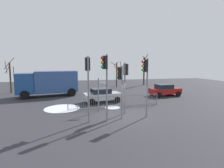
# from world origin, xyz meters

# --- Properties ---
(ground_plane) EXTENTS (60.00, 60.00, 0.00)m
(ground_plane) POSITION_xyz_m (0.00, 0.00, 0.00)
(ground_plane) COLOR #2D2D33
(traffic_light_rear_right) EXTENTS (0.56, 0.36, 4.44)m
(traffic_light_rear_right) POSITION_xyz_m (1.41, -0.55, 3.25)
(traffic_light_rear_right) COLOR slate
(traffic_light_rear_right) RESTS_ON ground
(traffic_light_foreground_right) EXTENTS (0.34, 0.57, 4.56)m
(traffic_light_foreground_right) POSITION_xyz_m (-2.84, -0.62, 3.34)
(traffic_light_foreground_right) COLOR slate
(traffic_light_foreground_right) RESTS_ON ground
(traffic_light_foreground_left) EXTENTS (0.44, 0.49, 3.90)m
(traffic_light_foreground_left) POSITION_xyz_m (-0.45, -0.32, 2.86)
(traffic_light_foreground_left) COLOR slate
(traffic_light_foreground_left) RESTS_ON ground
(traffic_light_mid_right) EXTENTS (0.51, 0.42, 4.68)m
(traffic_light_mid_right) POSITION_xyz_m (-1.67, -0.86, 3.42)
(traffic_light_mid_right) COLOR slate
(traffic_light_mid_right) RESTS_ON ground
(traffic_light_rear_left) EXTENTS (0.47, 0.47, 4.13)m
(traffic_light_rear_left) POSITION_xyz_m (0.30, 0.83, 3.03)
(traffic_light_rear_left) COLOR slate
(traffic_light_rear_left) RESTS_ON ground
(direction_sign_post) EXTENTS (0.79, 0.09, 2.85)m
(direction_sign_post) POSITION_xyz_m (-1.70, 1.81, 1.60)
(direction_sign_post) COLOR slate
(direction_sign_post) RESTS_ON ground
(pedestrian_guard_railing) EXTENTS (8.68, 0.65, 1.07)m
(pedestrian_guard_railing) POSITION_xyz_m (-0.01, 2.94, 0.55)
(pedestrian_guard_railing) COLOR slate
(pedestrian_guard_railing) RESTS_ON ground
(car_red_mid) EXTENTS (3.91, 2.16, 1.47)m
(car_red_mid) POSITION_xyz_m (7.37, 7.26, 0.77)
(car_red_mid) COLOR maroon
(car_red_mid) RESTS_ON ground
(car_silver_near) EXTENTS (4.01, 2.39, 1.47)m
(car_silver_near) POSITION_xyz_m (-0.90, 5.34, 0.77)
(car_silver_near) COLOR #B2B5BA
(car_silver_near) RESTS_ON ground
(delivery_truck) EXTENTS (7.34, 3.70, 3.10)m
(delivery_truck) POSITION_xyz_m (-6.81, 10.25, 1.74)
(delivery_truck) COLOR #33518C
(delivery_truck) RESTS_ON ground
(bare_tree_left) EXTENTS (1.19, 1.42, 5.82)m
(bare_tree_left) POSITION_xyz_m (9.17, 18.21, 2.85)
(bare_tree_left) COLOR #473828
(bare_tree_left) RESTS_ON ground
(bare_tree_centre) EXTENTS (1.91, 1.61, 4.42)m
(bare_tree_centre) POSITION_xyz_m (3.56, 16.84, 2.34)
(bare_tree_centre) COLOR #473828
(bare_tree_centre) RESTS_ON ground
(bare_tree_right) EXTENTS (1.43, 1.49, 4.86)m
(bare_tree_right) POSITION_xyz_m (-12.13, 13.68, 2.32)
(bare_tree_right) COLOR #473828
(bare_tree_right) RESTS_ON ground
(snow_patch_kerb) EXTENTS (3.18, 3.18, 0.01)m
(snow_patch_kerb) POSITION_xyz_m (-4.84, 3.54, 0.01)
(snow_patch_kerb) COLOR silver
(snow_patch_kerb) RESTS_ON ground
(snow_patch_island) EXTENTS (1.39, 1.39, 0.01)m
(snow_patch_island) POSITION_xyz_m (-0.33, 2.83, 0.01)
(snow_patch_island) COLOR silver
(snow_patch_island) RESTS_ON ground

